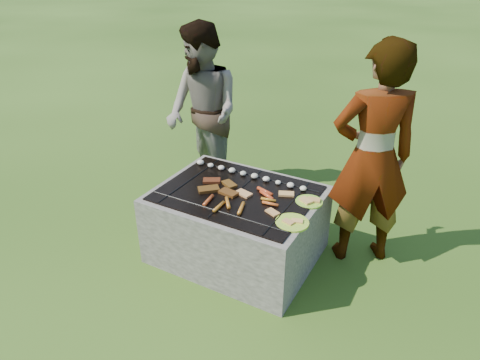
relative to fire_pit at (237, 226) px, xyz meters
The scene contains 10 objects.
lawn 0.28m from the fire_pit, ahead, with size 60.00×60.00×0.00m, color #274711.
fire_pit is the anchor object (origin of this frame).
mushrooms 0.46m from the fire_pit, 102.13° to the left, with size 1.06×0.06×0.04m.
pork_slabs 0.38m from the fire_pit, behind, with size 0.39×0.32×0.02m.
sausages 0.38m from the fire_pit, 42.72° to the right, with size 0.53×0.49×0.03m.
bread_on_grate 0.42m from the fire_pit, ahead, with size 0.45×0.41×0.02m.
plate_far 0.67m from the fire_pit, 14.77° to the left, with size 0.25×0.25×0.03m.
plate_near 0.68m from the fire_pit, 18.52° to the right, with size 0.28×0.28×0.03m.
cook 1.22m from the fire_pit, 28.77° to the left, with size 0.67×0.44×1.83m, color #A19086.
bystander 1.33m from the fire_pit, 136.47° to the left, with size 0.86×0.67×1.77m, color gray.
Camera 1 is at (1.48, -2.61, 2.31)m, focal length 32.00 mm.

